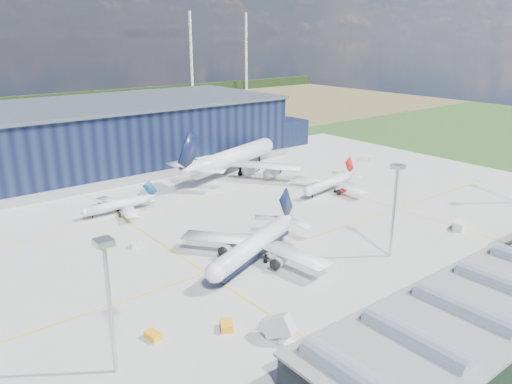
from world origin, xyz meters
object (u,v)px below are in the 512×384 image
at_px(light_mast_west, 108,286).
at_px(airstair, 278,331).
at_px(airliner_navy, 253,237).
at_px(gse_van_a, 413,296).
at_px(gse_tug_a, 153,336).
at_px(gse_van_c, 459,225).
at_px(airliner_regional, 117,201).
at_px(gse_van_b, 365,159).
at_px(airliner_widebody, 233,148).
at_px(car_a, 487,265).
at_px(gse_tug_b, 227,326).
at_px(gse_cart_b, 137,245).
at_px(airliner_red, 329,178).
at_px(hangar, 134,135).
at_px(light_mast_center, 395,196).
at_px(car_b, 482,269).
at_px(gse_tug_c, 211,170).

height_order(light_mast_west, airstair, light_mast_west).
xyz_separation_m(airliner_navy, gse_van_a, (14.66, -34.00, -5.57)).
distance_m(gse_tug_a, gse_van_c, 90.57).
height_order(airliner_regional, gse_van_b, airliner_regional).
xyz_separation_m(airliner_widebody, airstair, (-58.84, -94.37, -8.12)).
xyz_separation_m(airstair, car_a, (56.94, -8.19, -1.20)).
relative_size(gse_tug_b, gse_cart_b, 1.12).
height_order(airliner_red, gse_cart_b, airliner_red).
height_order(airliner_red, airstair, airliner_red).
bearing_deg(airliner_navy, gse_van_a, 90.80).
distance_m(gse_cart_b, airstair, 52.44).
xyz_separation_m(hangar, airliner_regional, (-32.08, -55.06, -7.57)).
bearing_deg(gse_tug_a, airliner_navy, 13.99).
distance_m(light_mast_center, airliner_red, 53.06).
bearing_deg(gse_van_b, gse_van_a, -174.52).
distance_m(airliner_navy, airstair, 31.95).
distance_m(airliner_red, gse_van_b, 48.46).
distance_m(hangar, gse_tug_a, 132.30).
bearing_deg(gse_van_b, car_b, -164.59).
bearing_deg(gse_van_c, airliner_red, -12.76).
height_order(airliner_navy, car_b, airliner_navy).
xyz_separation_m(airliner_navy, airliner_widebody, (43.08, 67.00, 3.26)).
distance_m(airliner_navy, car_b, 52.64).
bearing_deg(airstair, gse_cart_b, 71.64).
distance_m(hangar, car_a, 144.19).
height_order(airliner_widebody, gse_van_a, airliner_widebody).
xyz_separation_m(light_mast_west, gse_cart_b, (24.10, 43.03, -14.79)).
height_order(hangar, car_a, hangar).
height_order(gse_van_a, gse_van_c, gse_van_c).
bearing_deg(gse_cart_b, airstair, -165.73).
relative_size(airliner_navy, car_b, 10.36).
bearing_deg(gse_van_c, airliner_regional, 26.97).
distance_m(gse_tug_b, car_b, 61.23).
bearing_deg(airliner_red, airstair, 27.56).
height_order(airliner_navy, airliner_widebody, airliner_widebody).
distance_m(gse_tug_a, gse_cart_b, 41.44).
distance_m(gse_tug_b, gse_tug_c, 108.93).
bearing_deg(light_mast_center, airliner_navy, 147.52).
relative_size(gse_van_a, gse_van_b, 1.07).
xyz_separation_m(gse_tug_b, car_a, (62.11, -16.45, -0.16)).
bearing_deg(airliner_red, hangar, -78.01).
bearing_deg(gse_van_b, gse_van_c, -160.14).
xyz_separation_m(gse_van_a, gse_van_c, (42.85, 15.00, 0.14)).
height_order(light_mast_center, airliner_navy, light_mast_center).
height_order(airliner_navy, gse_cart_b, airliner_navy).
bearing_deg(light_mast_center, gse_van_c, -1.96).
height_order(gse_tug_b, gse_tug_c, gse_tug_c).
relative_size(airliner_red, car_a, 9.08).
distance_m(gse_van_a, car_a, 26.58).
bearing_deg(gse_van_c, gse_tug_b, 72.97).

